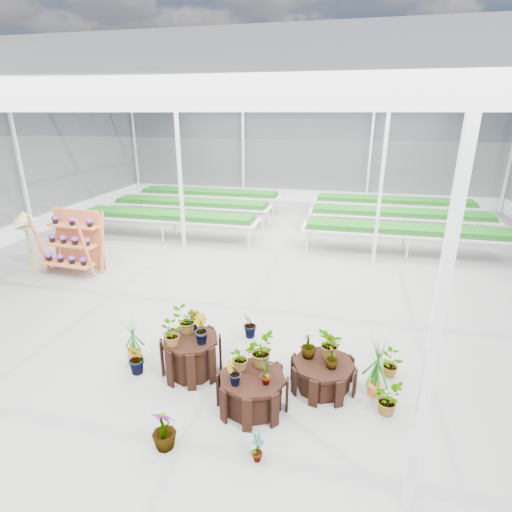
% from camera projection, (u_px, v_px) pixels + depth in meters
% --- Properties ---
extents(ground_plane, '(24.00, 24.00, 0.00)m').
position_uv_depth(ground_plane, '(241.00, 313.00, 8.85)').
color(ground_plane, gray).
rests_on(ground_plane, ground).
extents(greenhouse_shell, '(18.00, 24.00, 4.50)m').
position_uv_depth(greenhouse_shell, '(240.00, 214.00, 8.09)').
color(greenhouse_shell, white).
rests_on(greenhouse_shell, ground).
extents(steel_frame, '(18.00, 24.00, 4.50)m').
position_uv_depth(steel_frame, '(240.00, 214.00, 8.09)').
color(steel_frame, silver).
rests_on(steel_frame, ground).
extents(nursery_benches, '(16.00, 7.00, 0.84)m').
position_uv_depth(nursery_benches, '(289.00, 217.00, 15.31)').
color(nursery_benches, silver).
rests_on(nursery_benches, ground).
extents(plinth_tall, '(1.29, 1.29, 0.66)m').
position_uv_depth(plinth_tall, '(192.00, 355.00, 6.74)').
color(plinth_tall, black).
rests_on(plinth_tall, ground).
extents(plinth_mid, '(1.13, 1.13, 0.55)m').
position_uv_depth(plinth_mid, '(252.00, 391.00, 5.95)').
color(plinth_mid, black).
rests_on(plinth_mid, ground).
extents(plinth_low, '(1.21, 1.21, 0.46)m').
position_uv_depth(plinth_low, '(323.00, 375.00, 6.40)').
color(plinth_low, black).
rests_on(plinth_low, ground).
extents(shelf_rack, '(1.66, 0.97, 1.69)m').
position_uv_depth(shelf_rack, '(71.00, 243.00, 10.87)').
color(shelf_rack, '#C76439').
rests_on(shelf_rack, ground).
extents(bird_table, '(0.44, 0.44, 1.69)m').
position_uv_depth(bird_table, '(28.00, 241.00, 11.03)').
color(bird_table, '#9F915A').
rests_on(bird_table, ground).
extents(nursery_plants, '(4.84, 3.28, 1.17)m').
position_uv_depth(nursery_plants, '(258.00, 353.00, 6.45)').
color(nursery_plants, '#165713').
rests_on(nursery_plants, ground).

